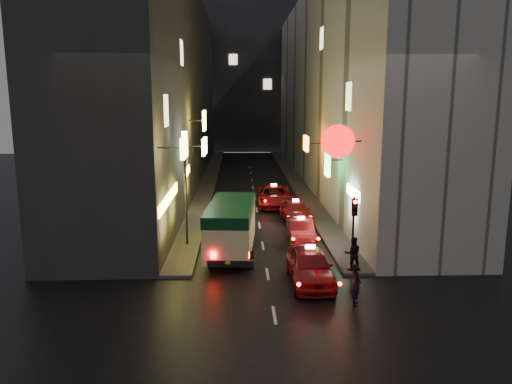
{
  "coord_description": "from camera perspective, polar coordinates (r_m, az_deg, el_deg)",
  "views": [
    {
      "loc": [
        -1.33,
        -13.75,
        8.19
      ],
      "look_at": [
        -0.38,
        13.0,
        3.07
      ],
      "focal_mm": 35.0,
      "sensor_mm": 36.0,
      "label": 1
    }
  ],
  "objects": [
    {
      "name": "traffic_light",
      "position": [
        23.51,
        11.14,
        -2.91
      ],
      "size": [
        0.26,
        0.43,
        3.5
      ],
      "color": "black",
      "rests_on": "sidewalk_right"
    },
    {
      "name": "minibus",
      "position": [
        26.12,
        -2.86,
        -3.49
      ],
      "size": [
        2.73,
        6.52,
        2.74
      ],
      "color": "#F6DF9A",
      "rests_on": "ground"
    },
    {
      "name": "pedestrian_crossing",
      "position": [
        20.49,
        11.34,
        -10.03
      ],
      "size": [
        0.5,
        0.69,
        1.94
      ],
      "primitive_type": "imported",
      "rotation": [
        0.0,
        0.0,
        1.42
      ],
      "color": "black",
      "rests_on": "ground"
    },
    {
      "name": "pedestrian_sidewalk",
      "position": [
        23.97,
        11.01,
        -6.68
      ],
      "size": [
        0.7,
        0.45,
        1.82
      ],
      "primitive_type": "imported",
      "rotation": [
        0.0,
        0.0,
        3.12
      ],
      "color": "black",
      "rests_on": "sidewalk_right"
    },
    {
      "name": "taxi_third",
      "position": [
        33.38,
        4.54,
        -2.03
      ],
      "size": [
        2.24,
        4.97,
        1.72
      ],
      "color": "maroon",
      "rests_on": "ground"
    },
    {
      "name": "sidewalk_left",
      "position": [
        48.52,
        -5.46,
        1.17
      ],
      "size": [
        1.5,
        52.0,
        0.15
      ],
      "primitive_type": "cube",
      "color": "#494643",
      "rests_on": "ground"
    },
    {
      "name": "building_right",
      "position": [
        48.66,
        9.21,
        11.66
      ],
      "size": [
        8.07,
        52.0,
        18.0
      ],
      "color": "#A7A399",
      "rests_on": "ground"
    },
    {
      "name": "lamp_post",
      "position": [
        27.27,
        -8.05,
        1.3
      ],
      "size": [
        0.28,
        0.28,
        6.22
      ],
      "color": "black",
      "rests_on": "sidewalk_left"
    },
    {
      "name": "building_far",
      "position": [
        79.81,
        -1.11,
        12.86
      ],
      "size": [
        30.0,
        10.0,
        22.0
      ],
      "primitive_type": "cube",
      "color": "#34353A",
      "rests_on": "ground"
    },
    {
      "name": "ground",
      "position": [
        16.06,
        3.19,
        -19.84
      ],
      "size": [
        120.0,
        120.0,
        0.0
      ],
      "primitive_type": "plane",
      "color": "black",
      "rests_on": "ground"
    },
    {
      "name": "taxi_far",
      "position": [
        37.93,
        2.05,
        -0.25
      ],
      "size": [
        2.45,
        5.69,
        1.96
      ],
      "color": "maroon",
      "rests_on": "ground"
    },
    {
      "name": "taxi_second",
      "position": [
        28.73,
        5.14,
        -4.2
      ],
      "size": [
        2.0,
        4.78,
        1.68
      ],
      "color": "maroon",
      "rests_on": "ground"
    },
    {
      "name": "building_left",
      "position": [
        48.22,
        -10.2,
        11.64
      ],
      "size": [
        7.62,
        52.0,
        18.0
      ],
      "color": "#34312F",
      "rests_on": "ground"
    },
    {
      "name": "taxi_near",
      "position": [
        22.53,
        6.17,
        -8.05
      ],
      "size": [
        2.37,
        5.78,
        2.01
      ],
      "color": "maroon",
      "rests_on": "ground"
    },
    {
      "name": "sidewalk_right",
      "position": [
        48.76,
        4.57,
        1.23
      ],
      "size": [
        1.5,
        52.0,
        0.15
      ],
      "primitive_type": "cube",
      "color": "#494643",
      "rests_on": "ground"
    }
  ]
}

